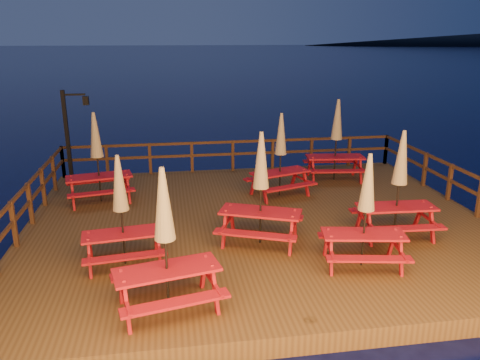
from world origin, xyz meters
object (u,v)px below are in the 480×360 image
(lamp_post, at_px, (71,127))
(picnic_table_2, at_px, (366,209))
(picnic_table_1, at_px, (336,139))
(picnic_table_0, at_px, (399,183))

(lamp_post, height_order, picnic_table_2, lamp_post)
(picnic_table_1, distance_m, picnic_table_2, 6.21)
(picnic_table_0, bearing_deg, lamp_post, 147.33)
(lamp_post, height_order, picnic_table_1, lamp_post)
(picnic_table_0, bearing_deg, picnic_table_1, 90.92)
(lamp_post, xyz_separation_m, picnic_table_0, (8.44, -6.07, -0.44))
(picnic_table_1, xyz_separation_m, picnic_table_2, (-1.56, -6.01, -0.14))
(lamp_post, distance_m, picnic_table_1, 8.73)
(lamp_post, relative_size, picnic_table_0, 1.15)
(lamp_post, height_order, picnic_table_0, lamp_post)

